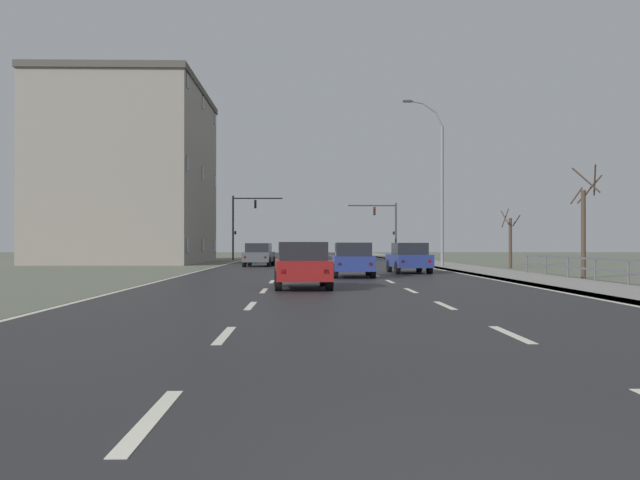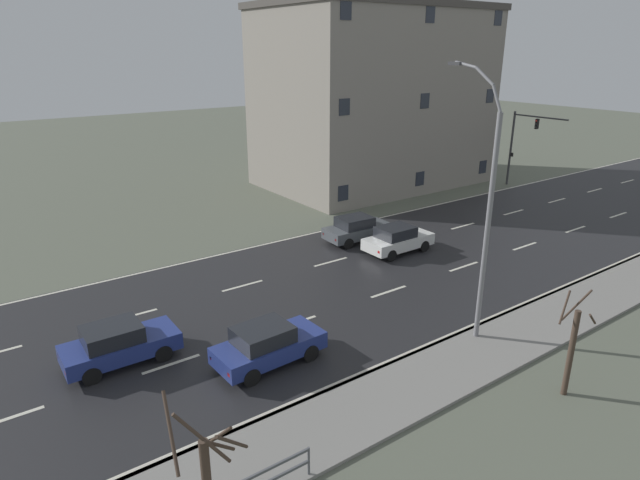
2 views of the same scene
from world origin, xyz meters
TOP-DOWN VIEW (x-y plane):
  - ground_plane at (0.00, 48.00)m, footprint 160.00×160.00m
  - road_asphalt_strip at (0.00, 60.00)m, footprint 14.00×120.00m
  - street_lamp_midground at (7.43, 39.70)m, footprint 2.57×0.24m
  - traffic_signal_left at (-7.06, 62.75)m, footprint 4.82×0.36m
  - car_far_left at (4.34, 31.96)m, footprint 1.97×4.17m
  - car_far_right at (1.12, 27.53)m, footprint 1.87×4.12m
  - car_near_right at (-1.36, 43.80)m, footprint 1.85×4.11m
  - car_mid_centre at (-4.14, 43.10)m, footprint 2.02×4.19m
  - brick_building at (-15.37, 53.76)m, footprint 12.00×17.94m
  - bare_tree_far at (11.75, 39.18)m, footprint 1.11×1.14m

SIDE VIEW (x-z plane):
  - ground_plane at x=0.00m, z-range -0.12..0.00m
  - road_asphalt_strip at x=0.00m, z-range 0.00..0.02m
  - car_far_left at x=4.34m, z-range 0.02..1.59m
  - car_far_right at x=1.12m, z-range 0.02..1.59m
  - car_near_right at x=-1.36m, z-range 0.02..1.59m
  - car_mid_centre at x=-4.14m, z-range 0.02..1.59m
  - bare_tree_far at x=11.75m, z-range -0.12..3.64m
  - traffic_signal_left at x=-7.06m, z-range 0.95..7.09m
  - street_lamp_midground at x=7.43m, z-range -0.12..10.48m
  - brick_building at x=-15.37m, z-range 0.01..14.36m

